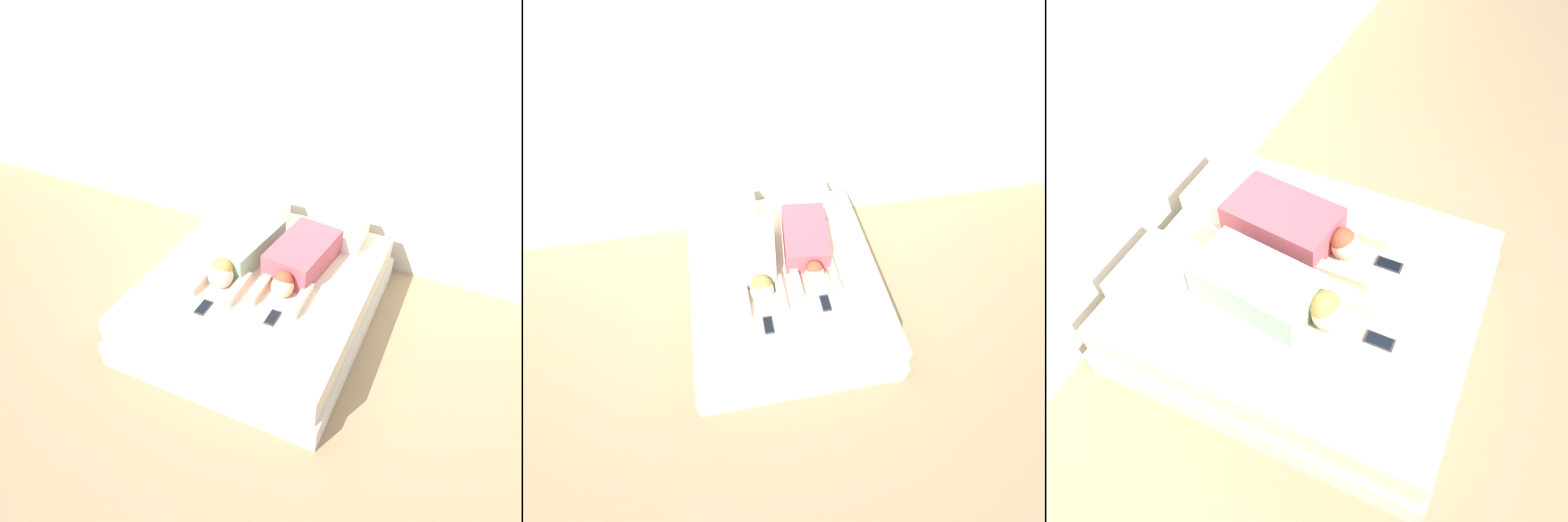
{
  "view_description": "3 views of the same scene",
  "coord_description": "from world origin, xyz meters",
  "views": [
    {
      "loc": [
        1.34,
        -2.79,
        3.01
      ],
      "look_at": [
        0.0,
        0.0,
        0.59
      ],
      "focal_mm": 35.0,
      "sensor_mm": 36.0,
      "label": 1
    },
    {
      "loc": [
        -0.39,
        -2.15,
        3.32
      ],
      "look_at": [
        0.0,
        0.0,
        0.59
      ],
      "focal_mm": 28.0,
      "sensor_mm": 36.0,
      "label": 2
    },
    {
      "loc": [
        -1.6,
        -0.74,
        2.74
      ],
      "look_at": [
        0.0,
        0.0,
        0.59
      ],
      "focal_mm": 35.0,
      "sensor_mm": 36.0,
      "label": 3
    }
  ],
  "objects": [
    {
      "name": "cell_phone_right",
      "position": [
        0.28,
        -0.39,
        0.45
      ],
      "size": [
        0.08,
        0.16,
        0.01
      ],
      "color": "#2D2D33",
      "rests_on": "bed"
    },
    {
      "name": "bed",
      "position": [
        0.0,
        0.0,
        0.22
      ],
      "size": [
        1.72,
        1.98,
        0.44
      ],
      "color": "beige",
      "rests_on": "ground_plane"
    },
    {
      "name": "pillow_head_left",
      "position": [
        -0.37,
        0.75,
        0.52
      ],
      "size": [
        0.47,
        0.36,
        0.15
      ],
      "color": "white",
      "rests_on": "bed"
    },
    {
      "name": "person_right",
      "position": [
        0.24,
        0.2,
        0.55
      ],
      "size": [
        0.46,
        0.95,
        0.23
      ],
      "color": "#B24C59",
      "rests_on": "bed"
    },
    {
      "name": "cell_phone_left",
      "position": [
        -0.22,
        -0.51,
        0.45
      ],
      "size": [
        0.08,
        0.16,
        0.01
      ],
      "color": "#2D2D33",
      "rests_on": "bed"
    },
    {
      "name": "pillow_head_right",
      "position": [
        0.37,
        0.75,
        0.52
      ],
      "size": [
        0.47,
        0.36,
        0.15
      ],
      "color": "white",
      "rests_on": "bed"
    },
    {
      "name": "ground_plane",
      "position": [
        0.0,
        0.0,
        0.0
      ],
      "size": [
        12.0,
        12.0,
        0.0
      ],
      "primitive_type": "plane",
      "color": "#9E8460"
    },
    {
      "name": "wall_back",
      "position": [
        0.0,
        1.14,
        1.3
      ],
      "size": [
        12.0,
        0.06,
        2.6
      ],
      "color": "silver",
      "rests_on": "ground_plane"
    },
    {
      "name": "person_left",
      "position": [
        -0.23,
        0.09,
        0.55
      ],
      "size": [
        0.44,
        1.0,
        0.23
      ],
      "color": "#8CBF99",
      "rests_on": "bed"
    }
  ]
}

